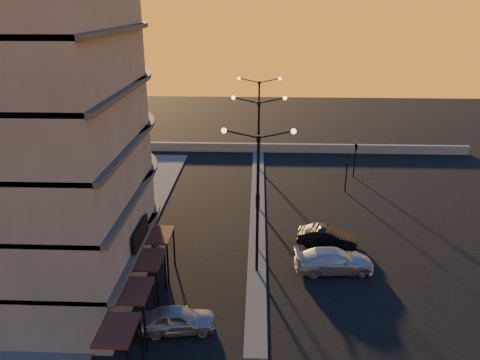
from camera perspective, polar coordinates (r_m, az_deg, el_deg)
The scene contains 14 objects.
ground at distance 30.74m, azimuth 2.04°, elevation -11.11°, with size 120.00×120.00×0.00m, color black.
sidewalk_west at distance 35.75m, azimuth -15.12°, elevation -6.90°, with size 5.00×40.00×0.12m, color #494947.
median at distance 39.56m, azimuth 2.15°, elevation -3.36°, with size 1.20×36.00×0.12m, color #494947.
parapet at distance 54.47m, azimuth 4.36°, elevation 3.93°, with size 44.00×0.50×1.00m, color slate.
building at distance 29.96m, azimuth -25.99°, elevation 10.43°, with size 14.35×17.08×25.00m.
streetlamp_near at distance 28.19m, azimuth 2.18°, elevation -1.41°, with size 4.32×0.32×9.51m.
streetlamp_mid at distance 37.64m, azimuth 2.26°, elevation 4.35°, with size 4.32×0.32×9.51m.
streetlamp_far at distance 47.32m, azimuth 2.31°, elevation 7.77°, with size 4.32×0.32×9.51m.
traffic_light_main at distance 31.90m, azimuth 2.14°, elevation -3.96°, with size 0.28×0.44×4.25m.
signal_east_a at distance 43.33m, azimuth 12.86°, elevation 0.96°, with size 0.13×0.16×3.60m.
signal_east_b at distance 46.99m, azimuth 13.95°, elevation 3.93°, with size 0.42×1.99×3.60m.
car_hatchback at distance 25.81m, azimuth -7.67°, elevation -16.47°, with size 1.62×4.03×1.37m, color gray.
car_sedan at distance 33.99m, azimuth 10.58°, elevation -6.81°, with size 1.47×4.22×1.39m, color black.
car_wagon at distance 31.08m, azimuth 11.39°, elevation -9.58°, with size 2.07×5.10×1.48m, color #AAADB2.
Camera 1 is at (-0.01, -26.11, 16.23)m, focal length 35.00 mm.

